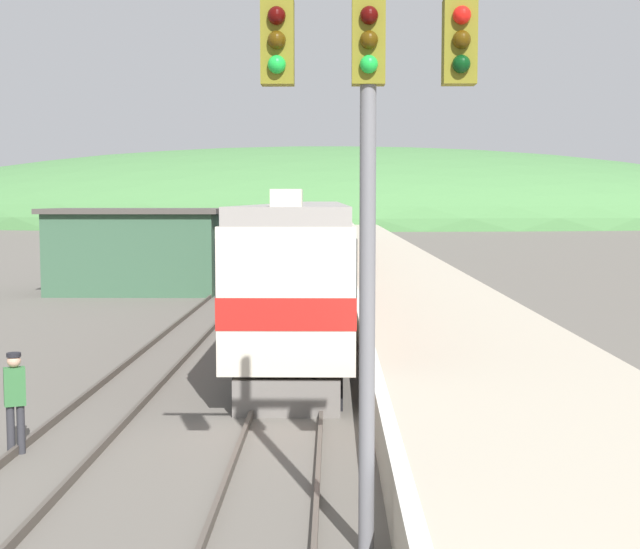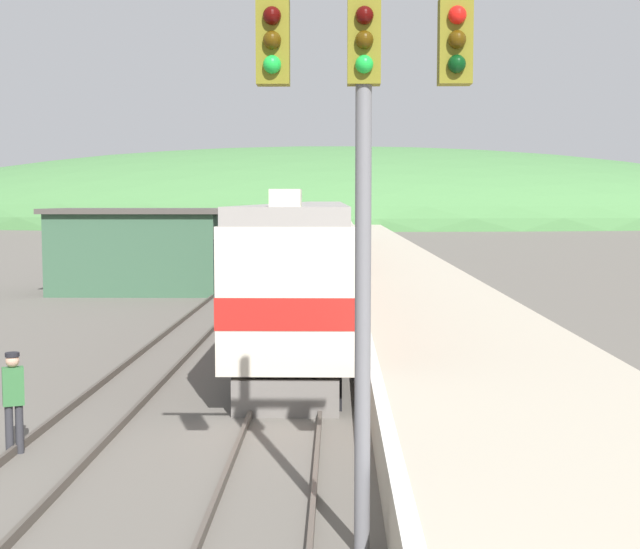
# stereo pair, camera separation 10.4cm
# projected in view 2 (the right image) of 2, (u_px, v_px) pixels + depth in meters

# --- Properties ---
(track_main) EXTENTS (1.52, 180.00, 0.16)m
(track_main) POSITION_uv_depth(u_px,v_px,m) (324.00, 252.00, 75.70)
(track_main) COLOR #4C443D
(track_main) RESTS_ON ground
(track_siding) EXTENTS (1.52, 180.00, 0.16)m
(track_siding) POSITION_uv_depth(u_px,v_px,m) (279.00, 252.00, 75.77)
(track_siding) COLOR #4C443D
(track_siding) RESTS_ON ground
(platform) EXTENTS (5.50, 140.00, 1.02)m
(platform) POSITION_uv_depth(u_px,v_px,m) (391.00, 263.00, 55.65)
(platform) COLOR #B2A893
(platform) RESTS_ON ground
(distant_hills) EXTENTS (175.90, 79.15, 28.15)m
(distant_hills) POSITION_uv_depth(u_px,v_px,m) (331.00, 224.00, 163.80)
(distant_hills) COLOR #477A42
(distant_hills) RESTS_ON ground
(station_shed) EXTENTS (8.33, 4.94, 4.06)m
(station_shed) POSITION_uv_depth(u_px,v_px,m) (138.00, 250.00, 42.69)
(station_shed) COLOR #385B42
(station_shed) RESTS_ON ground
(express_train_lead_car) EXTENTS (2.89, 20.03, 4.68)m
(express_train_lead_car) POSITION_uv_depth(u_px,v_px,m) (303.00, 267.00, 27.79)
(express_train_lead_car) COLOR black
(express_train_lead_car) RESTS_ON ground
(carriage_second) EXTENTS (2.88, 19.75, 4.32)m
(carriage_second) POSITION_uv_depth(u_px,v_px,m) (317.00, 239.00, 48.71)
(carriage_second) COLOR black
(carriage_second) RESTS_ON ground
(carriage_third) EXTENTS (2.88, 19.75, 4.32)m
(carriage_third) POSITION_uv_depth(u_px,v_px,m) (323.00, 227.00, 69.26)
(carriage_third) COLOR black
(carriage_third) RESTS_ON ground
(siding_train) EXTENTS (2.90, 33.86, 3.88)m
(siding_train) POSITION_uv_depth(u_px,v_px,m) (267.00, 235.00, 63.43)
(siding_train) COLOR black
(siding_train) RESTS_ON ground
(signal_mast_main) EXTENTS (3.30, 0.42, 7.87)m
(signal_mast_main) POSITION_uv_depth(u_px,v_px,m) (364.00, 121.00, 10.81)
(signal_mast_main) COLOR slate
(signal_mast_main) RESTS_ON ground
(track_worker) EXTENTS (0.42, 0.34, 1.80)m
(track_worker) POSITION_uv_depth(u_px,v_px,m) (13.00, 396.00, 15.61)
(track_worker) COLOR #2D2D33
(track_worker) RESTS_ON ground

